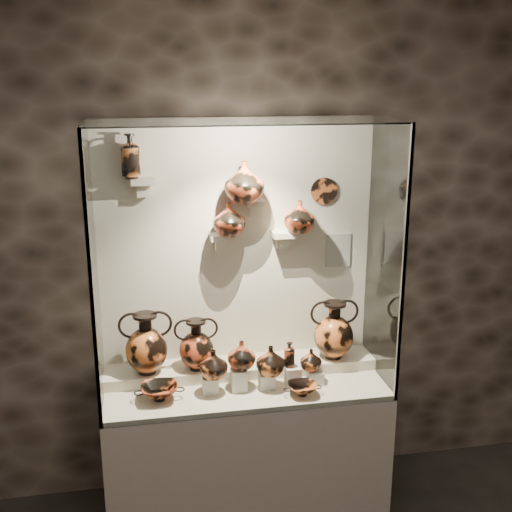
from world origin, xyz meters
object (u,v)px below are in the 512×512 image
(lekythos_small, at_px, (289,353))
(ovoid_vase_c, at_px, (299,216))
(kylix_left, at_px, (159,391))
(ovoid_vase_b, at_px, (244,182))
(jug_e, at_px, (311,360))
(amphora_right, at_px, (334,330))
(jug_a, at_px, (214,364))
(amphora_left, at_px, (146,343))
(lekythos_tall, at_px, (130,153))
(jug_c, at_px, (271,360))
(kylix_right, at_px, (302,388))
(ovoid_vase_a, at_px, (229,219))
(jug_b, at_px, (241,355))
(amphora_mid, at_px, (196,344))

(lekythos_small, relative_size, ovoid_vase_c, 0.90)
(kylix_left, relative_size, ovoid_vase_b, 1.13)
(jug_e, bearing_deg, amphora_right, 24.15)
(jug_a, distance_m, jug_e, 0.60)
(amphora_left, relative_size, jug_a, 2.19)
(lekythos_tall, bearing_deg, jug_a, -47.39)
(kylix_left, bearing_deg, lekythos_small, 1.55)
(jug_c, relative_size, lekythos_tall, 0.63)
(amphora_right, distance_m, jug_a, 0.82)
(kylix_right, relative_size, ovoid_vase_a, 1.08)
(jug_b, relative_size, ovoid_vase_a, 0.87)
(amphora_right, bearing_deg, jug_b, -151.08)
(jug_c, bearing_deg, ovoid_vase_a, 116.58)
(amphora_left, bearing_deg, amphora_right, 13.05)
(kylix_right, xyz_separation_m, ovoid_vase_b, (-0.28, 0.36, 1.17))
(jug_a, height_order, ovoid_vase_b, ovoid_vase_b)
(amphora_mid, xyz_separation_m, amphora_right, (0.87, 0.01, 0.03))
(jug_b, height_order, lekythos_small, jug_b)
(jug_e, xyz_separation_m, ovoid_vase_c, (-0.03, 0.23, 0.84))
(amphora_right, relative_size, lekythos_small, 2.12)
(amphora_left, height_order, ovoid_vase_c, ovoid_vase_c)
(jug_a, distance_m, kylix_right, 0.54)
(kylix_left, distance_m, kylix_right, 0.83)
(kylix_right, relative_size, ovoid_vase_b, 0.90)
(amphora_mid, xyz_separation_m, jug_a, (0.08, -0.20, -0.04))
(kylix_right, distance_m, lekythos_tall, 1.68)
(jug_a, xyz_separation_m, jug_b, (0.17, 0.03, 0.03))
(kylix_right, height_order, ovoid_vase_c, ovoid_vase_c)
(ovoid_vase_a, bearing_deg, jug_c, -42.18)
(amphora_right, xyz_separation_m, ovoid_vase_a, (-0.65, 0.05, 0.73))
(lekythos_tall, bearing_deg, kylix_right, -36.07)
(jug_a, bearing_deg, lekythos_tall, 149.74)
(amphora_mid, height_order, lekythos_small, amphora_mid)
(jug_b, relative_size, kylix_right, 0.80)
(amphora_left, xyz_separation_m, lekythos_small, (0.84, -0.18, -0.05))
(amphora_right, bearing_deg, jug_a, -152.30)
(amphora_mid, bearing_deg, jug_e, -17.00)
(jug_b, bearing_deg, jug_c, 0.16)
(jug_e, relative_size, kylix_left, 0.50)
(jug_c, relative_size, ovoid_vase_a, 0.90)
(lekythos_tall, relative_size, ovoid_vase_c, 1.47)
(jug_c, xyz_separation_m, jug_e, (0.26, 0.03, -0.03))
(amphora_mid, xyz_separation_m, lekythos_small, (0.54, -0.18, -0.02))
(lekythos_tall, distance_m, ovoid_vase_b, 0.67)
(jug_a, relative_size, lekythos_small, 0.99)
(jug_b, distance_m, kylix_left, 0.52)
(jug_e, height_order, ovoid_vase_b, ovoid_vase_b)
(amphora_left, bearing_deg, ovoid_vase_b, 16.28)
(jug_e, bearing_deg, ovoid_vase_c, 79.30)
(jug_b, xyz_separation_m, ovoid_vase_a, (-0.03, 0.23, 0.77))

